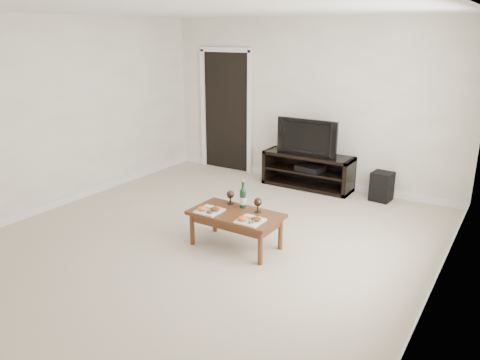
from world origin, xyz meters
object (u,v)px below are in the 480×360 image
object	(u,v)px
media_console	(308,171)
subwoofer	(382,186)
coffee_table	(236,230)
television	(309,136)

from	to	relation	value
media_console	subwoofer	size ratio (longest dim) A/B	3.33
coffee_table	media_console	bearing A→B (deg)	94.76
media_console	television	distance (m)	0.56
television	coffee_table	size ratio (longest dim) A/B	0.94
media_console	television	xyz separation A→B (m)	(0.00, 0.00, 0.56)
television	coffee_table	xyz separation A→B (m)	(0.20, -2.44, -0.62)
television	subwoofer	xyz separation A→B (m)	(1.18, 0.02, -0.62)
media_console	subwoofer	distance (m)	1.18
subwoofer	coffee_table	bearing A→B (deg)	-106.59
media_console	subwoofer	world-z (taller)	media_console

